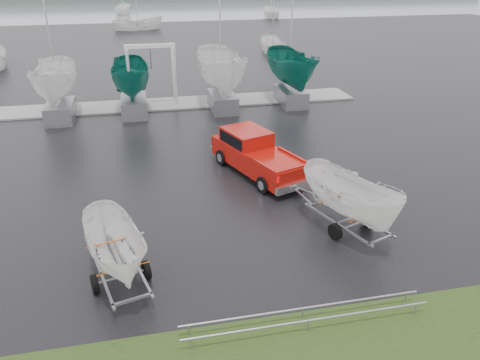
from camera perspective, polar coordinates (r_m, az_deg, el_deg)
The scene contains 16 objects.
ground_plane at distance 21.05m, azimuth -11.19°, elevation -1.04°, with size 120.00×120.00×0.00m, color black.
lake at distance 119.27m, azimuth -12.94°, elevation 20.44°, with size 300.00×300.00×0.00m, color slate.
dock at distance 33.21m, azimuth -11.97°, elevation 8.88°, with size 30.00×3.00×0.12m, color gray.
pickup_truck at distance 21.97m, azimuth 1.77°, elevation 3.42°, with size 3.71×5.97×1.88m.
trailer_hitched at distance 16.78m, azimuth 13.81°, elevation 2.22°, with size 2.32×3.79×5.18m.
trailer_parked at distance 14.18m, azimuth -15.45°, elevation -3.56°, with size 2.04×3.78×4.71m.
boat_hoist at distance 32.59m, azimuth -10.76°, elevation 13.44°, with size 3.30×2.18×4.12m.
keelboat_0 at distance 30.79m, azimuth -22.03°, elevation 13.89°, with size 2.50×3.20×10.68m.
keelboat_1 at distance 30.61m, azimuth -13.35°, elevation 14.59°, with size 2.39×3.20×7.46m.
keelboat_2 at distance 30.72m, azimuth -2.27°, elevation 16.76°, with size 2.88×3.20×11.06m.
keelboat_3 at distance 32.25m, azimuth 6.50°, elevation 16.28°, with size 2.61×3.20×10.79m.
mast_rack_2 at distance 13.51m, azimuth 8.05°, elevation -15.90°, with size 7.00×0.56×0.06m.
moored_boat_1 at distance 70.94m, azimuth -12.27°, elevation 17.46°, with size 3.27×3.22×11.56m.
moored_boat_2 at distance 52.34m, azimuth 3.94°, elevation 15.27°, with size 2.52×2.57×11.10m.
moored_boat_3 at distance 84.44m, azimuth 3.78°, elevation 19.15°, with size 2.84×2.90×11.40m.
moored_boat_5 at distance 92.84m, azimuth -14.06°, elevation 19.07°, with size 2.85×2.91×11.36m.
Camera 1 is at (0.12, -18.92, 9.22)m, focal length 35.00 mm.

